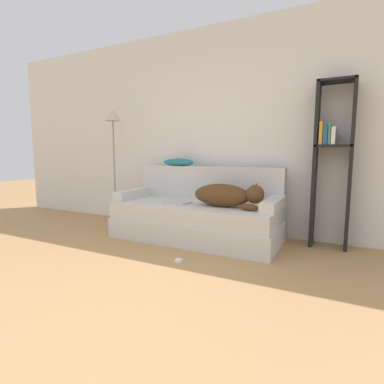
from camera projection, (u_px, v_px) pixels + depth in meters
ground_plane at (67, 340)px, 1.69m from camera, size 20.00×20.00×0.00m
wall_back at (233, 130)px, 3.92m from camera, size 8.03×0.06×2.70m
couch at (196, 222)px, 3.65m from camera, size 2.01×0.87×0.44m
couch_backrest at (208, 183)px, 3.92m from camera, size 1.97×0.15×0.43m
couch_arm_left at (134, 194)px, 4.03m from camera, size 0.15×0.68×0.12m
couch_arm_right at (273, 205)px, 3.19m from camera, size 0.15×0.68×0.12m
dog at (227, 195)px, 3.36m from camera, size 0.81×0.27×0.28m
laptop at (177, 202)px, 3.64m from camera, size 0.33×0.24×0.02m
throw_pillow at (178, 162)px, 4.09m from camera, size 0.46×0.15×0.10m
bookshelf at (332, 156)px, 3.26m from camera, size 0.39×0.26×1.82m
floor_lamp at (113, 131)px, 4.34m from camera, size 0.23×0.23×1.68m
power_adapter at (179, 261)px, 2.90m from camera, size 0.06×0.06×0.02m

